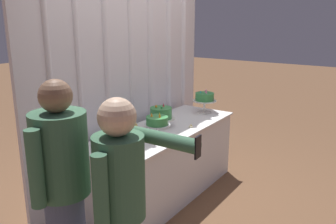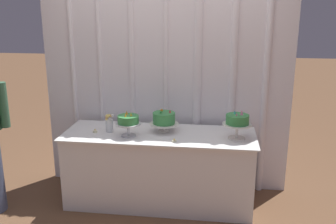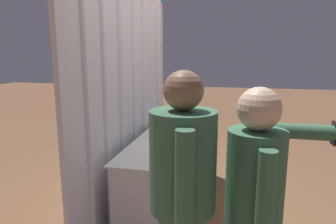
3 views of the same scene
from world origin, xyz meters
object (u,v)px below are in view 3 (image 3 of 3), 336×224
object	(u,v)px
cake_table	(172,170)
guest_man_pink_jacket	(182,211)
cake_display_leftmost	(179,129)
tealight_far_left	(164,156)
cake_display_rightmost	(189,107)
flower_vase	(162,142)
cake_display_center	(167,123)
guest_man_dark_suit	(254,212)
tealight_near_left	(195,132)

from	to	relation	value
cake_table	guest_man_pink_jacket	distance (m)	1.76
cake_display_leftmost	tealight_far_left	size ratio (longest dim) A/B	5.36
cake_display_rightmost	flower_vase	distance (m)	1.29
cake_display_center	tealight_far_left	xyz separation A→B (m)	(-0.70, -0.13, -0.12)
guest_man_pink_jacket	cake_display_rightmost	bearing A→B (deg)	7.91
cake_table	guest_man_pink_jacket	xyz separation A→B (m)	(-1.65, -0.40, 0.47)
flower_vase	guest_man_dark_suit	distance (m)	1.26
tealight_far_left	guest_man_pink_jacket	xyz separation A→B (m)	(-0.99, -0.34, 0.07)
flower_vase	guest_man_dark_suit	world-z (taller)	guest_man_dark_suit
flower_vase	guest_man_dark_suit	bearing A→B (deg)	-143.90
cake_display_leftmost	cake_display_center	bearing A→B (deg)	29.45
cake_display_center	guest_man_pink_jacket	xyz separation A→B (m)	(-1.69, -0.46, -0.05)
tealight_far_left	guest_man_pink_jacket	world-z (taller)	guest_man_pink_jacket
cake_table	tealight_near_left	bearing A→B (deg)	-50.86
flower_vase	tealight_far_left	size ratio (longest dim) A/B	4.16
cake_table	guest_man_dark_suit	bearing A→B (deg)	-153.86
cake_display_rightmost	cake_table	bearing A→B (deg)	175.66
cake_table	guest_man_pink_jacket	world-z (taller)	guest_man_pink_jacket
cake_display_rightmost	guest_man_pink_jacket	world-z (taller)	guest_man_pink_jacket
cake_display_leftmost	tealight_far_left	world-z (taller)	cake_display_leftmost
cake_display_center	tealight_far_left	world-z (taller)	cake_display_center
tealight_far_left	flower_vase	bearing A→B (deg)	19.02
cake_table	tealight_far_left	distance (m)	0.77
cake_display_leftmost	cake_display_center	size ratio (longest dim) A/B	0.85
tealight_near_left	guest_man_dark_suit	xyz separation A→B (m)	(-1.72, -0.53, 0.05)
cake_table	tealight_near_left	world-z (taller)	tealight_near_left
guest_man_pink_jacket	tealight_far_left	bearing A→B (deg)	18.72
cake_table	cake_display_center	world-z (taller)	cake_display_center
cake_table	cake_display_rightmost	distance (m)	0.96
cake_display_leftmost	cake_display_rightmost	bearing A→B (deg)	3.30
tealight_far_left	guest_man_dark_suit	size ratio (longest dim) A/B	0.03
tealight_far_left	guest_man_dark_suit	distance (m)	1.12
cake_display_leftmost	cake_display_rightmost	size ratio (longest dim) A/B	0.86
cake_table	cake_display_leftmost	size ratio (longest dim) A/B	7.73
cake_display_center	tealight_near_left	distance (m)	0.34
cake_display_rightmost	guest_man_dark_suit	xyz separation A→B (m)	(-2.31, -0.70, -0.12)
flower_vase	guest_man_pink_jacket	size ratio (longest dim) A/B	0.13
cake_display_leftmost	guest_man_dark_suit	size ratio (longest dim) A/B	0.17
cake_display_center	guest_man_dark_suit	xyz separation A→B (m)	(-1.58, -0.82, -0.07)
cake_display_center	cake_display_rightmost	bearing A→B (deg)	-9.65
cake_display_center	tealight_far_left	size ratio (longest dim) A/B	6.32
flower_vase	cake_display_center	bearing A→B (deg)	7.87
cake_display_leftmost	flower_vase	world-z (taller)	cake_display_leftmost
cake_display_rightmost	tealight_far_left	size ratio (longest dim) A/B	6.20
flower_vase	guest_man_pink_jacket	distance (m)	1.20
flower_vase	guest_man_dark_suit	xyz separation A→B (m)	(-1.02, -0.74, -0.03)
cake_display_center	guest_man_pink_jacket	distance (m)	1.75
tealight_far_left	cake_display_rightmost	bearing A→B (deg)	0.02
tealight_near_left	cake_display_rightmost	bearing A→B (deg)	15.23
tealight_far_left	cake_table	bearing A→B (deg)	5.13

